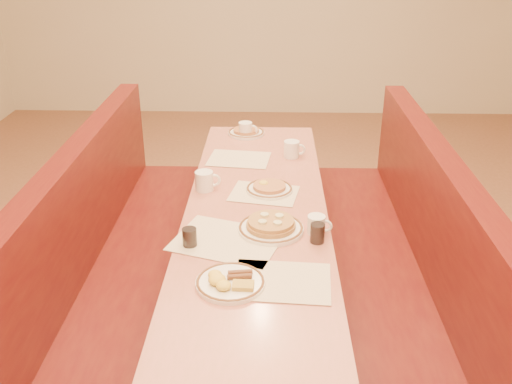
{
  "coord_description": "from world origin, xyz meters",
  "views": [
    {
      "loc": [
        0.07,
        -2.51,
        2.04
      ],
      "look_at": [
        0.0,
        -0.01,
        0.85
      ],
      "focal_mm": 40.0,
      "sensor_mm": 36.0,
      "label": 1
    }
  ],
  "objects_px": {
    "eggs_plate": "(229,282)",
    "coffee_mug_a": "(317,224)",
    "booth_right": "(396,277)",
    "soda_tumbler_near": "(190,238)",
    "coffee_mug_b": "(205,180)",
    "pancake_plate": "(271,226)",
    "soda_tumbler_mid": "(317,233)",
    "coffee_mug_c": "(292,149)",
    "diner_table": "(256,273)",
    "booth_left": "(118,273)",
    "coffee_mug_d": "(246,129)"
  },
  "relations": [
    {
      "from": "eggs_plate",
      "to": "coffee_mug_a",
      "type": "height_order",
      "value": "coffee_mug_a"
    },
    {
      "from": "booth_right",
      "to": "soda_tumbler_near",
      "type": "bearing_deg",
      "value": -160.27
    },
    {
      "from": "coffee_mug_b",
      "to": "coffee_mug_a",
      "type": "bearing_deg",
      "value": -46.77
    },
    {
      "from": "pancake_plate",
      "to": "soda_tumbler_near",
      "type": "distance_m",
      "value": 0.38
    },
    {
      "from": "booth_right",
      "to": "soda_tumbler_mid",
      "type": "relative_size",
      "value": 28.04
    },
    {
      "from": "eggs_plate",
      "to": "coffee_mug_c",
      "type": "distance_m",
      "value": 1.39
    },
    {
      "from": "soda_tumbler_near",
      "to": "diner_table",
      "type": "bearing_deg",
      "value": 52.36
    },
    {
      "from": "booth_left",
      "to": "soda_tumbler_near",
      "type": "height_order",
      "value": "booth_left"
    },
    {
      "from": "diner_table",
      "to": "coffee_mug_c",
      "type": "relative_size",
      "value": 18.89
    },
    {
      "from": "coffee_mug_c",
      "to": "booth_left",
      "type": "bearing_deg",
      "value": -138.2
    },
    {
      "from": "eggs_plate",
      "to": "coffee_mug_b",
      "type": "bearing_deg",
      "value": 102.2
    },
    {
      "from": "pancake_plate",
      "to": "eggs_plate",
      "type": "height_order",
      "value": "pancake_plate"
    },
    {
      "from": "booth_left",
      "to": "soda_tumbler_mid",
      "type": "height_order",
      "value": "booth_left"
    },
    {
      "from": "eggs_plate",
      "to": "booth_left",
      "type": "bearing_deg",
      "value": 134.55
    },
    {
      "from": "soda_tumbler_near",
      "to": "soda_tumbler_mid",
      "type": "xyz_separation_m",
      "value": [
        0.56,
        0.05,
        0.0
      ]
    },
    {
      "from": "diner_table",
      "to": "soda_tumbler_mid",
      "type": "bearing_deg",
      "value": -47.88
    },
    {
      "from": "eggs_plate",
      "to": "soda_tumbler_mid",
      "type": "height_order",
      "value": "soda_tumbler_mid"
    },
    {
      "from": "coffee_mug_d",
      "to": "soda_tumbler_mid",
      "type": "height_order",
      "value": "coffee_mug_d"
    },
    {
      "from": "pancake_plate",
      "to": "coffee_mug_d",
      "type": "xyz_separation_m",
      "value": [
        -0.17,
        1.28,
        0.03
      ]
    },
    {
      "from": "soda_tumbler_near",
      "to": "eggs_plate",
      "type": "bearing_deg",
      "value": -56.53
    },
    {
      "from": "coffee_mug_b",
      "to": "soda_tumbler_mid",
      "type": "height_order",
      "value": "coffee_mug_b"
    },
    {
      "from": "coffee_mug_b",
      "to": "soda_tumbler_near",
      "type": "relative_size",
      "value": 1.56
    },
    {
      "from": "booth_right",
      "to": "coffee_mug_d",
      "type": "relative_size",
      "value": 19.66
    },
    {
      "from": "coffee_mug_b",
      "to": "soda_tumbler_near",
      "type": "xyz_separation_m",
      "value": [
        -0.0,
        -0.58,
        -0.01
      ]
    },
    {
      "from": "coffee_mug_d",
      "to": "soda_tumbler_near",
      "type": "xyz_separation_m",
      "value": [
        -0.18,
        -1.42,
        -0.01
      ]
    },
    {
      "from": "coffee_mug_d",
      "to": "coffee_mug_b",
      "type": "bearing_deg",
      "value": -95.19
    },
    {
      "from": "booth_right",
      "to": "pancake_plate",
      "type": "relative_size",
      "value": 8.26
    },
    {
      "from": "soda_tumbler_near",
      "to": "coffee_mug_c",
      "type": "bearing_deg",
      "value": 65.81
    },
    {
      "from": "booth_left",
      "to": "eggs_plate",
      "type": "relative_size",
      "value": 9.14
    },
    {
      "from": "diner_table",
      "to": "coffee_mug_b",
      "type": "xyz_separation_m",
      "value": [
        -0.28,
        0.22,
        0.43
      ]
    },
    {
      "from": "coffee_mug_c",
      "to": "soda_tumbler_mid",
      "type": "bearing_deg",
      "value": -80.66
    },
    {
      "from": "diner_table",
      "to": "eggs_plate",
      "type": "xyz_separation_m",
      "value": [
        -0.09,
        -0.66,
        0.39
      ]
    },
    {
      "from": "diner_table",
      "to": "coffee_mug_a",
      "type": "height_order",
      "value": "coffee_mug_a"
    },
    {
      "from": "coffee_mug_d",
      "to": "coffee_mug_c",
      "type": "bearing_deg",
      "value": -43.71
    },
    {
      "from": "booth_left",
      "to": "coffee_mug_b",
      "type": "xyz_separation_m",
      "value": [
        0.46,
        0.22,
        0.44
      ]
    },
    {
      "from": "pancake_plate",
      "to": "soda_tumbler_mid",
      "type": "bearing_deg",
      "value": -24.5
    },
    {
      "from": "eggs_plate",
      "to": "soda_tumbler_mid",
      "type": "xyz_separation_m",
      "value": [
        0.37,
        0.35,
        0.03
      ]
    },
    {
      "from": "booth_left",
      "to": "coffee_mug_c",
      "type": "bearing_deg",
      "value": 37.05
    },
    {
      "from": "eggs_plate",
      "to": "coffee_mug_c",
      "type": "height_order",
      "value": "coffee_mug_c"
    },
    {
      "from": "eggs_plate",
      "to": "coffee_mug_b",
      "type": "height_order",
      "value": "coffee_mug_b"
    },
    {
      "from": "coffee_mug_a",
      "to": "coffee_mug_b",
      "type": "xyz_separation_m",
      "value": [
        -0.56,
        0.45,
        0.01
      ]
    },
    {
      "from": "soda_tumbler_mid",
      "to": "coffee_mug_b",
      "type": "bearing_deg",
      "value": 136.29
    },
    {
      "from": "coffee_mug_a",
      "to": "coffee_mug_c",
      "type": "xyz_separation_m",
      "value": [
        -0.08,
        0.93,
        0.01
      ]
    },
    {
      "from": "soda_tumbler_mid",
      "to": "booth_right",
      "type": "bearing_deg",
      "value": 34.4
    },
    {
      "from": "booth_right",
      "to": "pancake_plate",
      "type": "height_order",
      "value": "booth_right"
    },
    {
      "from": "coffee_mug_a",
      "to": "coffee_mug_b",
      "type": "bearing_deg",
      "value": 154.48
    },
    {
      "from": "eggs_plate",
      "to": "pancake_plate",
      "type": "bearing_deg",
      "value": 70.05
    },
    {
      "from": "diner_table",
      "to": "booth_left",
      "type": "xyz_separation_m",
      "value": [
        -0.73,
        0.0,
        -0.01
      ]
    },
    {
      "from": "diner_table",
      "to": "coffee_mug_b",
      "type": "distance_m",
      "value": 0.56
    },
    {
      "from": "coffee_mug_a",
      "to": "soda_tumbler_near",
      "type": "bearing_deg",
      "value": -153.37
    }
  ]
}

